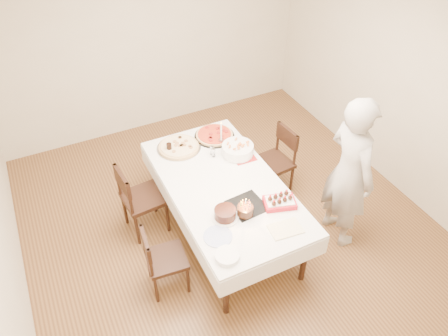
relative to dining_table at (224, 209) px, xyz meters
name	(u,v)px	position (x,y,z in m)	size (l,w,h in m)	color
floor	(232,230)	(0.09, -0.02, -0.38)	(5.00, 5.00, 0.00)	#50311B
wall_back	(150,39)	(0.09, 2.48, 0.98)	(4.50, 0.04, 2.70)	beige
wall_right	(408,85)	(2.34, -0.02, 0.98)	(0.04, 5.00, 2.70)	beige
dining_table	(224,209)	(0.00, 0.00, 0.00)	(1.14, 2.14, 0.75)	white
chair_right_savory	(273,163)	(0.84, 0.37, 0.07)	(0.46, 0.46, 0.90)	black
chair_left_savory	(143,198)	(-0.77, 0.46, 0.09)	(0.47, 0.47, 0.92)	black
chair_left_dessert	(166,259)	(-0.82, -0.39, 0.03)	(0.41, 0.41, 0.81)	black
person	(349,173)	(1.16, -0.57, 0.52)	(0.65, 0.43, 1.80)	beige
pizza_white	(179,147)	(-0.20, 0.78, 0.40)	(0.51, 0.51, 0.04)	beige
pizza_pepperoni	(214,135)	(0.27, 0.81, 0.40)	(0.48, 0.48, 0.04)	red
red_placemat	(243,157)	(0.40, 0.31, 0.38)	(0.25, 0.25, 0.01)	#B21E1E
pasta_bowl	(238,150)	(0.36, 0.38, 0.44)	(0.36, 0.36, 0.12)	white
taper_candle	(221,133)	(0.28, 0.64, 0.53)	(0.07, 0.07, 0.31)	white
shaker_pair	(214,153)	(0.10, 0.47, 0.43)	(0.09, 0.09, 0.11)	white
cola_glass	(169,148)	(-0.32, 0.77, 0.43)	(0.06, 0.06, 0.11)	black
layer_cake	(225,214)	(-0.20, -0.44, 0.43)	(0.27, 0.27, 0.11)	#35160D
cake_board	(247,206)	(0.06, -0.39, 0.38)	(0.34, 0.34, 0.01)	black
birthday_cake	(245,208)	(-0.01, -0.49, 0.46)	(0.16, 0.16, 0.16)	#3D2310
strawberry_box	(280,202)	(0.36, -0.52, 0.41)	(0.31, 0.21, 0.08)	#AE1321
box_lid	(285,229)	(0.24, -0.83, 0.38)	(0.31, 0.21, 0.03)	beige
plate_stack	(227,256)	(-0.40, -0.88, 0.40)	(0.22, 0.22, 0.05)	white
china_plate	(218,236)	(-0.37, -0.63, 0.38)	(0.27, 0.27, 0.01)	white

